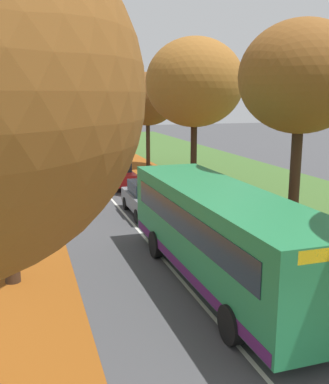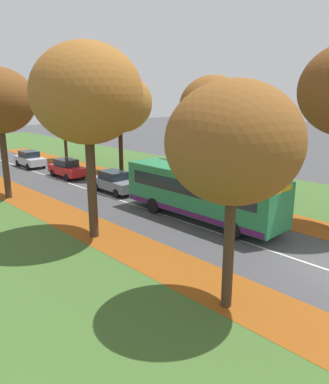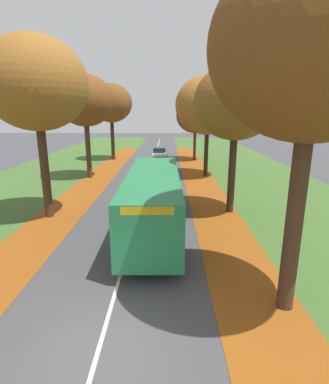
{
  "view_description": "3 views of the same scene",
  "coord_description": "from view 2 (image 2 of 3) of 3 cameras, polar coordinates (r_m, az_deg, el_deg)",
  "views": [
    {
      "loc": [
        -4.5,
        -4.04,
        5.79
      ],
      "look_at": [
        0.76,
        12.77,
        1.95
      ],
      "focal_mm": 42.0,
      "sensor_mm": 36.0,
      "label": 1
    },
    {
      "loc": [
        -15.14,
        -6.01,
        7.35
      ],
      "look_at": [
        0.13,
        10.12,
        1.43
      ],
      "focal_mm": 35.0,
      "sensor_mm": 36.0,
      "label": 2
    },
    {
      "loc": [
        1.76,
        -6.4,
        5.9
      ],
      "look_at": [
        1.59,
        9.53,
        1.61
      ],
      "focal_mm": 28.0,
      "sensor_mm": 36.0,
      "label": 3
    }
  ],
  "objects": [
    {
      "name": "bus",
      "position": [
        22.09,
        5.62,
        0.03
      ],
      "size": [
        2.76,
        10.43,
        2.98
      ],
      "color": "#237A47",
      "rests_on": "ground"
    },
    {
      "name": "tree_left_nearest",
      "position": [
        12.14,
        10.49,
        7.25
      ],
      "size": [
        4.42,
        4.42,
        7.8
      ],
      "color": "#422D1E",
      "rests_on": "ground"
    },
    {
      "name": "road_centre_line",
      "position": [
        30.98,
        -12.86,
        0.82
      ],
      "size": [
        0.12,
        80.0,
        0.01
      ],
      "primitive_type": "cube",
      "color": "silver",
      "rests_on": "ground"
    },
    {
      "name": "tree_left_near",
      "position": [
        18.88,
        -11.71,
        14.36
      ],
      "size": [
        5.4,
        5.4,
        9.73
      ],
      "color": "#422D1E",
      "rests_on": "ground"
    },
    {
      "name": "tree_right_far",
      "position": [
        42.34,
        -15.16,
        11.79
      ],
      "size": [
        4.67,
        4.67,
        7.53
      ],
      "color": "#382619",
      "rests_on": "ground"
    },
    {
      "name": "leaf_litter_right",
      "position": [
        29.05,
        1.13,
        0.28
      ],
      "size": [
        2.8,
        60.0,
        0.0
      ],
      "primitive_type": "cube",
      "color": "#8C4714",
      "rests_on": "grass_verge_right"
    },
    {
      "name": "tree_right_near",
      "position": [
        26.75,
        7.41,
        12.73
      ],
      "size": [
        4.7,
        4.7,
        8.53
      ],
      "color": "#382619",
      "rests_on": "ground"
    },
    {
      "name": "ground_plane",
      "position": [
        17.87,
        22.99,
        -10.64
      ],
      "size": [
        160.0,
        160.0,
        0.0
      ],
      "primitive_type": "plane",
      "color": "#424244"
    },
    {
      "name": "car_red_following",
      "position": [
        34.54,
        -14.61,
        3.52
      ],
      "size": [
        1.81,
        4.21,
        1.62
      ],
      "color": "#B21919",
      "rests_on": "ground"
    },
    {
      "name": "car_silver_third_in_line",
      "position": [
        40.53,
        -19.83,
        4.75
      ],
      "size": [
        1.85,
        4.23,
        1.62
      ],
      "color": "#B7BABF",
      "rests_on": "ground"
    },
    {
      "name": "tree_right_mid",
      "position": [
        34.22,
        -6.88,
        13.32
      ],
      "size": [
        5.81,
        5.81,
        9.09
      ],
      "color": "black",
      "rests_on": "ground"
    },
    {
      "name": "grass_verge_right",
      "position": [
        36.37,
        -0.33,
        3.26
      ],
      "size": [
        12.0,
        90.0,
        0.01
      ],
      "primitive_type": "cube",
      "color": "#3D6028",
      "rests_on": "ground"
    },
    {
      "name": "car_grey_lead",
      "position": [
        28.58,
        -7.65,
        1.56
      ],
      "size": [
        1.81,
        4.22,
        1.62
      ],
      "color": "slate",
      "rests_on": "ground"
    },
    {
      "name": "leaf_litter_left",
      "position": [
        23.78,
        -14.91,
        -3.58
      ],
      "size": [
        2.8,
        60.0,
        0.0
      ],
      "primitive_type": "cube",
      "color": "#8C4714",
      "rests_on": "grass_verge_left"
    }
  ]
}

